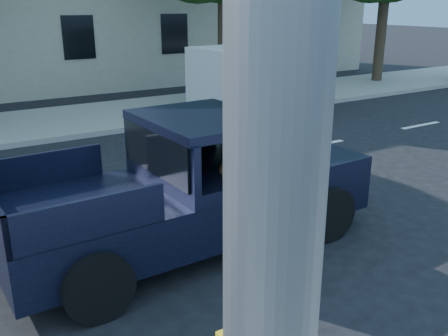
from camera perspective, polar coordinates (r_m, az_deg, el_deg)
name	(u,v)px	position (r m, az deg, el deg)	size (l,w,h in m)	color
ground	(275,230)	(8.10, 5.90, -7.10)	(120.00, 120.00, 0.00)	black
far_sidewalk	(93,118)	(15.97, -14.70, 5.58)	(60.00, 4.00, 0.15)	gray
lane_stripes	(255,157)	(11.75, 3.55, 1.26)	(21.60, 0.14, 0.01)	silver
pickup_truck	(185,204)	(7.35, -4.44, -4.17)	(5.51, 2.84, 1.95)	black
mail_truck	(256,88)	(15.34, 3.69, 9.08)	(4.25, 2.42, 2.24)	silver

